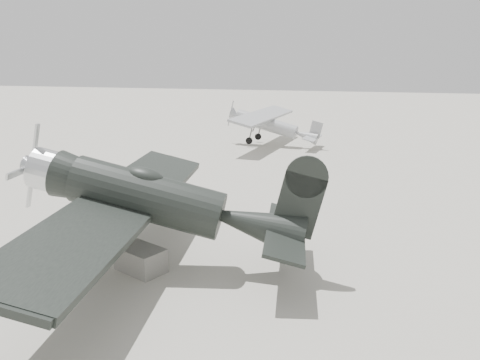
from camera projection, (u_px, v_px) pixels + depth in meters
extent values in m
plane|color=#ACA598|center=(180.00, 245.00, 16.72)|extent=(160.00, 160.00, 0.00)
cylinder|color=black|center=(148.00, 199.00, 14.44)|extent=(4.81, 2.05, 1.48)
cone|color=black|center=(261.00, 201.00, 14.03)|extent=(2.90, 1.71, 1.38)
cylinder|color=silver|center=(50.00, 195.00, 14.81)|extent=(1.11, 1.42, 1.31)
cone|color=silver|center=(31.00, 195.00, 14.88)|extent=(0.44, 0.63, 0.59)
cube|color=silver|center=(33.00, 195.00, 14.87)|extent=(0.09, 0.20, 2.75)
ellipsoid|color=black|center=(141.00, 178.00, 14.30)|extent=(1.25, 0.86, 0.49)
cube|color=black|center=(126.00, 210.00, 14.62)|extent=(3.78, 12.89, 0.23)
cube|color=black|center=(289.00, 201.00, 13.92)|extent=(1.71, 4.56, 0.11)
cube|color=black|center=(296.00, 172.00, 13.67)|extent=(1.27, 0.26, 1.91)
cylinder|color=black|center=(98.00, 271.00, 13.67)|extent=(0.74, 0.26, 0.72)
cylinder|color=black|center=(131.00, 236.00, 16.41)|extent=(0.74, 0.26, 0.72)
cylinder|color=#333333|center=(96.00, 249.00, 13.48)|extent=(0.13, 0.13, 1.48)
cylinder|color=#333333|center=(130.00, 216.00, 16.23)|extent=(0.13, 0.13, 1.48)
cylinder|color=black|center=(298.00, 217.00, 14.02)|extent=(0.24, 0.11, 0.23)
cylinder|color=#A0A3A5|center=(267.00, 124.00, 35.19)|extent=(4.83, 1.65, 1.00)
cone|color=#A0A3A5|center=(308.00, 126.00, 34.04)|extent=(1.75, 1.13, 0.91)
cone|color=#A0A3A5|center=(234.00, 122.00, 36.14)|extent=(0.67, 1.01, 0.95)
cube|color=#A0A3A5|center=(230.00, 122.00, 36.27)|extent=(0.06, 0.13, 2.00)
cube|color=#A0A3A5|center=(262.00, 116.00, 35.17)|extent=(3.10, 10.15, 0.16)
cube|color=#A0A3A5|center=(314.00, 126.00, 33.86)|extent=(1.24, 3.18, 0.07)
cube|color=#A0A3A5|center=(316.00, 118.00, 33.68)|extent=(0.82, 0.19, 1.18)
cylinder|color=black|center=(253.00, 144.00, 34.90)|extent=(0.52, 0.20, 0.51)
cylinder|color=black|center=(262.00, 139.00, 36.70)|extent=(0.52, 0.20, 0.51)
cylinder|color=#333333|center=(253.00, 137.00, 34.77)|extent=(0.09, 0.09, 1.09)
cylinder|color=#333333|center=(262.00, 133.00, 36.57)|extent=(0.09, 0.09, 1.09)
cylinder|color=black|center=(316.00, 130.00, 33.88)|extent=(0.17, 0.09, 0.16)
cube|color=slate|center=(141.00, 259.00, 14.64)|extent=(1.78, 1.50, 0.76)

